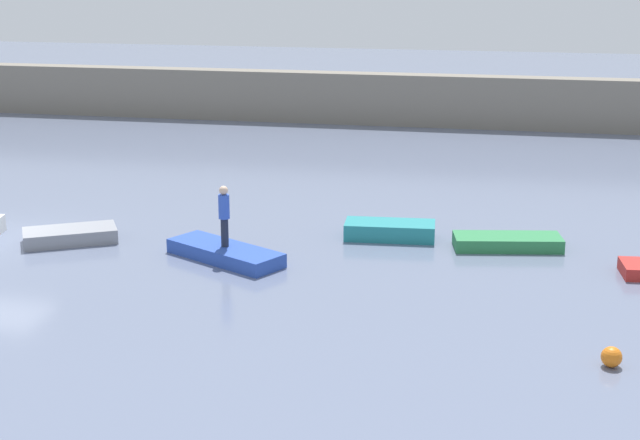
{
  "coord_description": "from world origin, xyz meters",
  "views": [
    {
      "loc": [
        15.23,
        -26.04,
        8.72
      ],
      "look_at": [
        9.69,
        1.76,
        0.7
      ],
      "focal_mm": 54.28,
      "sensor_mm": 36.0,
      "label": 1
    }
  ],
  "objects_px": {
    "rowboat_grey": "(70,235)",
    "mooring_buoy": "(611,357)",
    "rowboat_green": "(507,242)",
    "person_blue_shirt": "(224,213)",
    "rowboat_blue": "(225,253)",
    "rowboat_teal": "(390,230)"
  },
  "relations": [
    {
      "from": "rowboat_green",
      "to": "rowboat_blue",
      "type": "bearing_deg",
      "value": -171.12
    },
    {
      "from": "person_blue_shirt",
      "to": "rowboat_blue",
      "type": "bearing_deg",
      "value": 180.0
    },
    {
      "from": "rowboat_grey",
      "to": "rowboat_blue",
      "type": "bearing_deg",
      "value": -36.91
    },
    {
      "from": "rowboat_teal",
      "to": "mooring_buoy",
      "type": "height_order",
      "value": "rowboat_teal"
    },
    {
      "from": "rowboat_blue",
      "to": "rowboat_grey",
      "type": "bearing_deg",
      "value": -158.82
    },
    {
      "from": "person_blue_shirt",
      "to": "rowboat_teal",
      "type": "bearing_deg",
      "value": 34.81
    },
    {
      "from": "rowboat_green",
      "to": "mooring_buoy",
      "type": "height_order",
      "value": "mooring_buoy"
    },
    {
      "from": "rowboat_blue",
      "to": "rowboat_green",
      "type": "relative_size",
      "value": 1.16
    },
    {
      "from": "rowboat_green",
      "to": "rowboat_grey",
      "type": "bearing_deg",
      "value": 178.7
    },
    {
      "from": "rowboat_grey",
      "to": "mooring_buoy",
      "type": "height_order",
      "value": "mooring_buoy"
    },
    {
      "from": "rowboat_teal",
      "to": "person_blue_shirt",
      "type": "relative_size",
      "value": 1.55
    },
    {
      "from": "rowboat_grey",
      "to": "rowboat_teal",
      "type": "height_order",
      "value": "rowboat_teal"
    },
    {
      "from": "rowboat_blue",
      "to": "person_blue_shirt",
      "type": "height_order",
      "value": "person_blue_shirt"
    },
    {
      "from": "rowboat_grey",
      "to": "rowboat_teal",
      "type": "relative_size",
      "value": 1.0
    },
    {
      "from": "rowboat_teal",
      "to": "person_blue_shirt",
      "type": "xyz_separation_m",
      "value": [
        -4.39,
        -3.05,
        1.16
      ]
    },
    {
      "from": "rowboat_teal",
      "to": "rowboat_green",
      "type": "height_order",
      "value": "rowboat_teal"
    },
    {
      "from": "rowboat_teal",
      "to": "mooring_buoy",
      "type": "xyz_separation_m",
      "value": [
        5.89,
        -8.55,
        -0.03
      ]
    },
    {
      "from": "rowboat_grey",
      "to": "rowboat_teal",
      "type": "distance_m",
      "value": 9.83
    },
    {
      "from": "rowboat_green",
      "to": "mooring_buoy",
      "type": "bearing_deg",
      "value": -84.25
    },
    {
      "from": "rowboat_teal",
      "to": "mooring_buoy",
      "type": "bearing_deg",
      "value": -59.49
    },
    {
      "from": "rowboat_grey",
      "to": "rowboat_green",
      "type": "distance_m",
      "value": 13.3
    },
    {
      "from": "rowboat_grey",
      "to": "rowboat_teal",
      "type": "xyz_separation_m",
      "value": [
        9.55,
        2.33,
        0.04
      ]
    }
  ]
}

